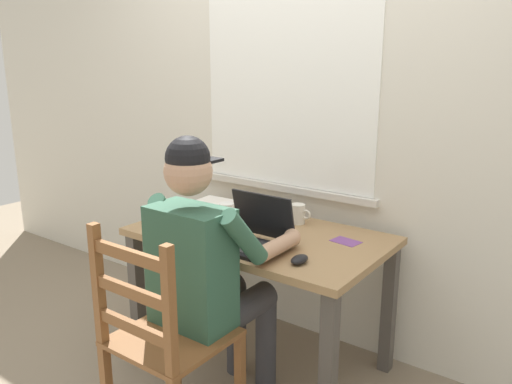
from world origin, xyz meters
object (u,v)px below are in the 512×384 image
laptop (253,234)px  coffee_mug_white (227,212)px  computer_mouse (299,259)px  book_stack_main (216,205)px  seated_person (209,266)px  coffee_mug_spare (298,214)px  landscape_photo_print (346,241)px  desk (259,252)px  wooden_chair (163,342)px  coffee_mug_dark (273,210)px

laptop → coffee_mug_white: (-0.32, 0.21, -0.01)m
laptop → computer_mouse: bearing=-11.6°
coffee_mug_white → book_stack_main: size_ratio=0.59×
seated_person → computer_mouse: size_ratio=12.59×
seated_person → laptop: seated_person is taller
coffee_mug_spare → landscape_photo_print: size_ratio=0.86×
coffee_mug_spare → computer_mouse: bearing=-58.0°
laptop → computer_mouse: (0.29, -0.06, -0.04)m
desk → laptop: bearing=-64.2°
seated_person → book_stack_main: bearing=128.1°
computer_mouse → coffee_mug_white: 0.67m
seated_person → wooden_chair: 0.36m
wooden_chair → coffee_mug_white: (-0.30, 0.77, 0.29)m
computer_mouse → coffee_mug_dark: bearing=134.3°
laptop → coffee_mug_spare: 0.40m
book_stack_main → landscape_photo_print: (0.82, -0.03, -0.03)m
coffee_mug_white → coffee_mug_dark: bearing=50.8°
desk → computer_mouse: (0.37, -0.22, 0.12)m
desk → wooden_chair: (0.05, -0.72, -0.14)m
landscape_photo_print → coffee_mug_spare: bearing=170.3°
laptop → landscape_photo_print: (0.33, 0.30, -0.05)m
landscape_photo_print → coffee_mug_white: bearing=-164.4°
seated_person → wooden_chair: seated_person is taller
seated_person → laptop: size_ratio=3.81×
book_stack_main → coffee_mug_white: bearing=-33.2°
seated_person → wooden_chair: bearing=-90.0°
coffee_mug_spare → book_stack_main: 0.50m
landscape_photo_print → seated_person: bearing=-113.2°
landscape_photo_print → wooden_chair: bearing=-104.1°
coffee_mug_spare → landscape_photo_print: (0.33, -0.11, -0.05)m
coffee_mug_spare → seated_person: bearing=-92.0°
wooden_chair → coffee_mug_dark: bearing=98.4°
wooden_chair → laptop: bearing=87.5°
desk → coffee_mug_spare: (0.08, 0.24, 0.15)m
seated_person → laptop: bearing=84.9°
landscape_photo_print → laptop: bearing=-129.5°
seated_person → coffee_mug_dark: seated_person is taller
wooden_chair → coffee_mug_spare: (0.02, 0.96, 0.29)m
coffee_mug_white → coffee_mug_spare: 0.37m
coffee_mug_white → seated_person: bearing=-58.5°
desk → book_stack_main: book_stack_main is taller
wooden_chair → computer_mouse: bearing=57.9°
computer_mouse → landscape_photo_print: bearing=83.8°
coffee_mug_white → book_stack_main: (-0.17, 0.11, -0.01)m
desk → laptop: laptop is taller
wooden_chair → book_stack_main: (-0.47, 0.88, 0.27)m
book_stack_main → desk: bearing=-21.2°
wooden_chair → computer_mouse: (0.31, 0.50, 0.25)m
computer_mouse → coffee_mug_white: (-0.61, 0.27, 0.03)m
wooden_chair → coffee_mug_dark: size_ratio=7.84×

